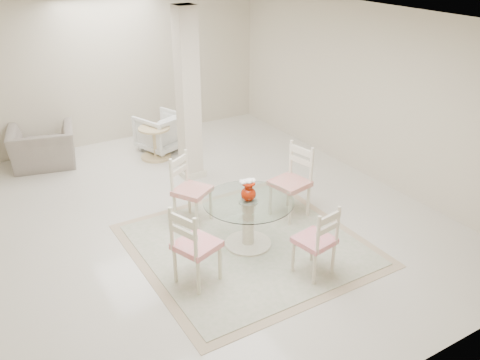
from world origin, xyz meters
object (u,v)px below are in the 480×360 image
recliner_taupe (43,147)px  red_vase (248,191)px  dining_table (248,223)px  dining_chair_east (294,176)px  dining_chair_north (188,184)px  armchair_white (161,132)px  side_table (155,144)px  dining_chair_west (192,241)px  dining_chair_south (319,237)px  column (188,96)px

recliner_taupe → red_vase: bearing=126.4°
dining_table → dining_chair_east: size_ratio=0.99×
dining_chair_north → armchair_white: bearing=44.0°
armchair_white → side_table: 0.40m
dining_chair_east → armchair_white: 3.27m
dining_chair_west → dining_chair_east: bearing=-89.5°
armchair_white → recliner_taupe: bearing=-29.6°
dining_chair_west → red_vase: bearing=-89.0°
dining_chair_north → recliner_taupe: dining_chair_north is taller
dining_chair_south → red_vase: bearing=-79.6°
column → red_vase: column is taller
dining_chair_north → dining_chair_west: (-0.58, -1.31, 0.01)m
dining_chair_west → dining_chair_south: bearing=-134.3°
side_table → dining_chair_east: bearing=-73.2°
column → dining_chair_north: bearing=-117.3°
red_vase → recliner_taupe: 4.27m
dining_table → dining_chair_north: size_ratio=1.05×
dining_chair_south → column: bearing=-99.2°
dining_chair_west → dining_chair_south: dining_chair_west is taller
dining_chair_east → dining_chair_west: bearing=-80.9°
dining_chair_south → dining_chair_west: bearing=-34.0°
column → recliner_taupe: column is taller
column → armchair_white: 1.62m
red_vase → side_table: 3.29m
column → dining_chair_south: bearing=-89.3°
column → side_table: column is taller
dining_table → armchair_white: 3.57m
dining_table → dining_chair_north: bearing=111.7°
red_vase → side_table: bearing=88.5°
column → side_table: bearing=103.2°
dining_table → side_table: dining_table is taller
dining_chair_west → recliner_taupe: dining_chair_west is taller
dining_chair_south → side_table: 4.22m
dining_chair_south → armchair_white: 4.51m
column → dining_chair_west: 3.04m
column → armchair_white: bearing=89.1°
armchair_white → dining_table: bearing=65.1°
dining_chair_north → armchair_white: (0.71, 2.61, -0.22)m
column → recliner_taupe: bearing=140.8°
recliner_taupe → armchair_white: (2.01, -0.36, 0.00)m
column → dining_chair_east: size_ratio=2.35×
recliner_taupe → side_table: 1.89m
column → recliner_taupe: size_ratio=2.57×
dining_chair_south → recliner_taupe: (-2.03, 4.86, -0.18)m
dining_chair_east → recliner_taupe: (-2.64, 3.55, -0.26)m
column → dining_table: bearing=-97.8°
dining_chair_south → recliner_taupe: bearing=-77.2°
red_vase → dining_chair_south: (0.35, -0.95, -0.26)m
recliner_taupe → side_table: bearing=172.7°
column → dining_chair_east: column is taller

